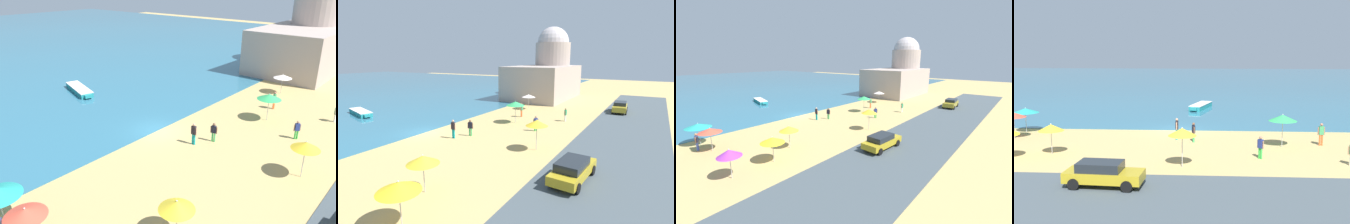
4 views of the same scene
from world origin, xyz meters
TOP-DOWN VIEW (x-y plane):
  - ground_plane at (0.00, 0.00)m, footprint 160.00×160.00m
  - coastal_road at (0.00, -18.00)m, footprint 80.00×8.00m
  - beach_umbrella_0 at (-11.33, -10.76)m, footprint 2.02×2.02m
  - beach_umbrella_1 at (16.92, -3.86)m, footprint 2.03×2.03m
  - beach_umbrella_2 at (-8.59, -9.32)m, footprint 1.87×1.87m
  - beach_umbrella_7 at (8.52, -6.11)m, footprint 2.18×2.18m
  - beach_umbrella_8 at (1.11, -12.05)m, footprint 1.86×1.86m
  - bather_0 at (1.58, -4.78)m, footprint 0.30×0.56m
  - bather_1 at (6.42, -9.66)m, footprint 0.41×0.44m
  - bather_2 at (12.24, -11.02)m, footprint 0.57×0.24m
  - bather_3 at (11.69, -5.33)m, footprint 0.57×0.24m
  - bather_4 at (0.14, -3.86)m, footprint 0.23×0.57m
  - parked_car_0 at (20.98, -16.09)m, footprint 4.49×2.14m
  - parked_car_1 at (-3.03, -16.29)m, footprint 4.46×2.07m
  - skiff_nearshore at (1.79, 13.89)m, footprint 2.92×5.97m
  - harbor_fortress at (30.65, -1.39)m, footprint 16.17×10.20m

SIDE VIEW (x-z plane):
  - ground_plane at x=0.00m, z-range 0.00..0.00m
  - coastal_road at x=0.00m, z-range 0.00..0.06m
  - skiff_nearshore at x=1.79m, z-range 0.05..0.67m
  - parked_car_1 at x=-3.03m, z-range 0.10..1.51m
  - parked_car_0 at x=20.98m, z-range 0.11..1.59m
  - bather_2 at x=12.24m, z-range 0.10..1.71m
  - bather_1 at x=6.42m, z-range 0.10..1.72m
  - bather_0 at x=1.58m, z-range 0.10..1.73m
  - bather_3 at x=11.69m, z-range 0.11..1.92m
  - bather_4 at x=0.14m, z-range 0.12..1.94m
  - beach_umbrella_0 at x=-11.33m, z-range 0.82..3.07m
  - beach_umbrella_2 at x=-8.59m, z-range 0.83..3.11m
  - beach_umbrella_1 at x=16.92m, z-range 0.87..3.15m
  - beach_umbrella_7 at x=8.52m, z-range 1.00..3.64m
  - beach_umbrella_8 at x=1.11m, z-range 1.00..3.66m
  - harbor_fortress at x=30.65m, z-range -2.09..11.54m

